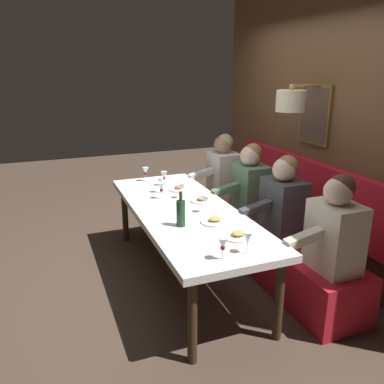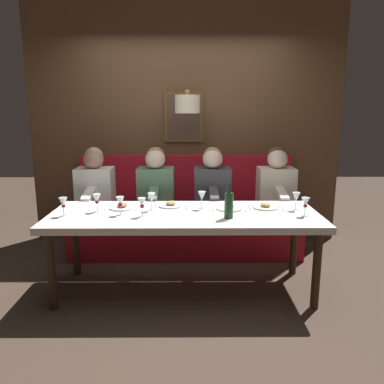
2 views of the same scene
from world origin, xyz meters
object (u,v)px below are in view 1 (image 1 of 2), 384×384
diner_far (223,168)px  wine_glass_5 (161,188)px  wine_glass_2 (164,176)px  wine_glass_1 (223,244)px  wine_glass_7 (182,187)px  wine_bottle (181,213)px  diner_middle (250,182)px  diner_nearest (335,227)px  wine_glass_6 (248,238)px  dining_table (184,215)px  wine_glass_0 (146,171)px  diner_near (283,200)px  wine_glass_4 (205,200)px  wine_glass_3 (160,182)px

diner_far → wine_glass_5: (-0.99, -0.64, 0.04)m
wine_glass_2 → wine_glass_5: bearing=-110.6°
wine_glass_1 → wine_glass_5: 1.41m
wine_glass_7 → wine_bottle: size_ratio=0.55×
diner_middle → diner_nearest: bearing=-90.0°
wine_glass_6 → wine_glass_7: size_ratio=1.00×
dining_table → wine_glass_2: wine_glass_2 is taller
diner_nearest → wine_glass_0: (-0.97, 2.06, 0.04)m
wine_glass_2 → diner_far: bearing=14.6°
diner_near → diner_middle: bearing=90.0°
diner_middle → diner_far: 0.68m
wine_glass_4 → wine_glass_3: bearing=106.1°
dining_table → wine_glass_5: bearing=106.9°
wine_glass_2 → wine_glass_7: bearing=-85.3°
wine_glass_3 → wine_bottle: (-0.11, -0.94, 0.00)m
diner_near → wine_glass_7: (-0.79, 0.60, 0.04)m
diner_middle → wine_glass_4: 0.89m
diner_middle → wine_glass_0: size_ratio=4.82×
diner_far → wine_glass_0: size_ratio=4.82×
wine_glass_0 → wine_glass_6: same height
wine_glass_3 → wine_glass_7: (0.15, -0.26, 0.00)m
wine_glass_0 → wine_glass_3: size_ratio=1.00×
wine_glass_4 → wine_glass_6: same height
diner_nearest → diner_far: bearing=90.0°
diner_nearest → wine_glass_0: 2.28m
diner_far → wine_glass_4: 1.38m
diner_nearest → wine_glass_4: (-0.74, 0.85, 0.04)m
diner_middle → wine_glass_6: 1.56m
wine_glass_3 → wine_glass_4: 0.75m
wine_glass_3 → wine_glass_6: 1.59m
diner_near → wine_glass_4: 0.75m
wine_glass_0 → wine_glass_5: bearing=-91.5°
wine_glass_4 → wine_bottle: size_ratio=0.55×
wine_glass_3 → diner_nearest: bearing=-59.0°
diner_middle → wine_glass_7: diner_middle is taller
diner_far → wine_glass_0: (-0.97, 0.04, 0.04)m
wine_glass_5 → diner_near: bearing=-33.7°
dining_table → wine_bottle: 0.45m
diner_far → wine_glass_6: (-0.78, -2.03, 0.04)m
wine_glass_0 → wine_bottle: (-0.08, -1.42, 0.00)m
dining_table → wine_glass_0: 1.06m
wine_glass_1 → wine_bottle: bearing=95.5°
diner_nearest → wine_glass_2: diner_nearest is taller
wine_glass_0 → diner_near: bearing=-54.0°
wine_glass_0 → wine_glass_2: bearing=-61.0°
diner_nearest → diner_far: (0.00, 2.02, 0.00)m
diner_far → wine_glass_2: diner_far is taller
diner_nearest → diner_near: size_ratio=1.00×
wine_glass_0 → wine_glass_1: (-0.01, -2.09, -0.00)m
diner_near → diner_middle: size_ratio=1.00×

